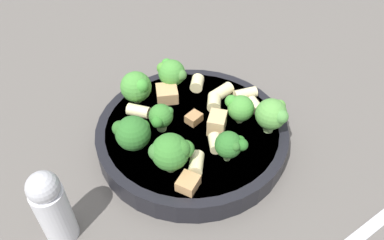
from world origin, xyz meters
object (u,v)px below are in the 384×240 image
object	(u,v)px
broccoli_floret_0	(233,143)
chicken_chunk_1	(167,94)
rigatoni_3	(244,93)
broccoli_floret_6	(272,114)
broccoli_floret_3	(239,107)
rigatoni_7	(214,102)
chicken_chunk_3	(188,183)
rigatoni_1	(139,111)
rigatoni_6	(223,92)
rigatoni_2	(197,83)
chicken_chunk_2	(217,123)
broccoli_floret_4	(136,87)
chicken_chunk_0	(194,118)
rigatoni_5	(212,145)
pasta_bowl	(192,133)
broccoli_floret_2	(161,116)
rigatoni_4	(255,105)
broccoli_floret_1	(171,152)
pepper_shaker	(52,207)
broccoli_floret_7	(133,133)
rigatoni_0	(196,163)
broccoli_floret_5	(171,73)

from	to	relation	value
broccoli_floret_0	chicken_chunk_1	xyz separation A→B (m)	(-0.12, 0.00, -0.01)
rigatoni_3	broccoli_floret_6	bearing A→B (deg)	-15.81
broccoli_floret_3	rigatoni_7	distance (m)	0.04
chicken_chunk_3	rigatoni_1	bearing A→B (deg)	172.48
rigatoni_1	chicken_chunk_3	world-z (taller)	rigatoni_1
rigatoni_6	rigatoni_2	bearing A→B (deg)	-155.72
chicken_chunk_1	chicken_chunk_2	size ratio (longest dim) A/B	1.07
broccoli_floret_3	broccoli_floret_4	xyz separation A→B (m)	(-0.11, -0.08, 0.00)
chicken_chunk_0	chicken_chunk_2	xyz separation A→B (m)	(0.03, 0.01, 0.01)
rigatoni_5	chicken_chunk_3	bearing A→B (deg)	-64.53
pasta_bowl	chicken_chunk_3	bearing A→B (deg)	-39.72
broccoli_floret_6	rigatoni_1	size ratio (longest dim) A/B	1.60
broccoli_floret_3	broccoli_floret_4	world-z (taller)	broccoli_floret_4
rigatoni_6	rigatoni_7	bearing A→B (deg)	-67.72
rigatoni_1	chicken_chunk_1	distance (m)	0.05
rigatoni_2	rigatoni_6	size ratio (longest dim) A/B	0.82
rigatoni_1	rigatoni_7	xyz separation A→B (m)	(0.04, 0.08, 0.00)
broccoli_floret_2	rigatoni_4	size ratio (longest dim) A/B	1.71
chicken_chunk_1	rigatoni_4	bearing A→B (deg)	41.77
broccoli_floret_1	broccoli_floret_3	world-z (taller)	broccoli_floret_1
chicken_chunk_1	pepper_shaker	size ratio (longest dim) A/B	0.30
broccoli_floret_4	rigatoni_2	xyz separation A→B (m)	(0.03, 0.08, -0.01)
broccoli_floret_3	rigatoni_4	world-z (taller)	broccoli_floret_3
broccoli_floret_6	rigatoni_3	xyz separation A→B (m)	(-0.06, 0.02, -0.02)
broccoli_floret_6	rigatoni_1	xyz separation A→B (m)	(-0.11, -0.11, -0.02)
rigatoni_2	chicken_chunk_0	xyz separation A→B (m)	(0.05, -0.04, -0.00)
rigatoni_7	chicken_chunk_2	bearing A→B (deg)	-35.05
rigatoni_2	chicken_chunk_3	xyz separation A→B (m)	(0.12, -0.11, -0.00)
broccoli_floret_7	rigatoni_6	xyz separation A→B (m)	(-0.01, 0.14, -0.01)
broccoli_floret_0	rigatoni_2	bearing A→B (deg)	159.68
broccoli_floret_1	chicken_chunk_3	bearing A→B (deg)	-1.32
broccoli_floret_3	chicken_chunk_1	distance (m)	0.10
rigatoni_2	rigatoni_4	distance (m)	0.08
broccoli_floret_1	rigatoni_2	bearing A→B (deg)	131.42
pepper_shaker	broccoli_floret_0	bearing A→B (deg)	76.84
broccoli_floret_0	rigatoni_4	bearing A→B (deg)	119.28
broccoli_floret_1	broccoli_floret_6	xyz separation A→B (m)	(0.02, 0.12, -0.00)
rigatoni_3	broccoli_floret_1	bearing A→B (deg)	-73.90
broccoli_floret_3	broccoli_floret_0	bearing A→B (deg)	-48.88
chicken_chunk_0	rigatoni_0	bearing A→B (deg)	-35.23
rigatoni_3	chicken_chunk_2	distance (m)	0.07
rigatoni_0	rigatoni_5	xyz separation A→B (m)	(-0.01, 0.03, -0.00)
broccoli_floret_1	rigatoni_2	size ratio (longest dim) A/B	2.17
chicken_chunk_1	broccoli_floret_4	bearing A→B (deg)	-121.01
broccoli_floret_2	broccoli_floret_3	world-z (taller)	same
rigatoni_0	chicken_chunk_1	world-z (taller)	chicken_chunk_1
broccoli_floret_6	rigatoni_4	distance (m)	0.04
pasta_bowl	broccoli_floret_5	size ratio (longest dim) A/B	5.81
rigatoni_2	chicken_chunk_1	world-z (taller)	same
chicken_chunk_1	chicken_chunk_2	distance (m)	0.08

